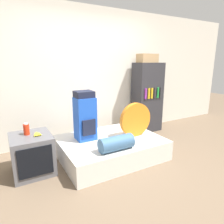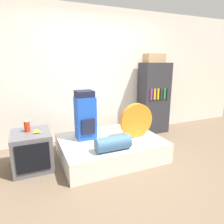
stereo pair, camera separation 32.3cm
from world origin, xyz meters
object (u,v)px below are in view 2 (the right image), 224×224
Objects in this scene: canister at (27,126)px; bookshelf at (154,98)px; backpack at (85,116)px; television at (32,150)px; sleeping_roll at (113,143)px; tent_bag at (136,120)px; cardboard_box at (154,58)px.

canister is 0.11× the size of bookshelf.
backpack is 0.96m from television.
backpack is 1.56× the size of sleeping_roll.
tent_bag is 3.42× the size of canister.
television is 1.43× the size of cardboard_box.
cardboard_box is at bearing 179.57° from bookshelf.
television is 3.60× the size of canister.
cardboard_box is (1.48, 1.20, 1.21)m from sleeping_roll.
backpack reaches higher than sleeping_roll.
canister is at bearing 150.76° from sleeping_roll.
bookshelf is (1.74, 0.58, 0.06)m from backpack.
bookshelf reaches higher than canister.
backpack is 0.85m from tent_bag.
backpack reaches higher than tent_bag.
sleeping_roll is at bearing -141.73° from bookshelf.
sleeping_roll is at bearing -29.24° from canister.
canister is 0.40× the size of cardboard_box.
sleeping_roll is at bearing -70.52° from backpack.
cardboard_box reaches higher than sleeping_roll.
backpack is 2.02m from cardboard_box.
cardboard_box is at bearing 12.67° from canister.
canister is 2.69m from bookshelf.
canister is (-0.03, 0.06, 0.36)m from television.
canister reaches higher than sleeping_roll.
bookshelf is at bearing 38.27° from sleeping_roll.
television reaches higher than sleeping_roll.
backpack is 1.38× the size of tent_bag.
television is (-0.85, -0.07, -0.43)m from backpack.
tent_bag is 0.95× the size of television.
bookshelf reaches higher than tent_bag.
backpack reaches higher than canister.
tent_bag is at bearing -7.44° from television.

